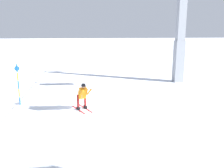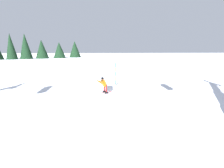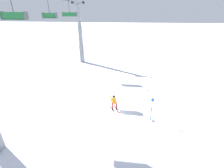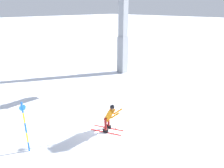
% 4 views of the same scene
% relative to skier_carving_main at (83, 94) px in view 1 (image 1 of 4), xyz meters
% --- Properties ---
extents(ground_plane, '(260.00, 260.00, 0.00)m').
position_rel_skier_carving_main_xyz_m(ground_plane, '(-0.96, 0.85, -0.89)').
color(ground_plane, white).
extents(skier_carving_main, '(1.76, 1.24, 1.67)m').
position_rel_skier_carving_main_xyz_m(skier_carving_main, '(0.00, 0.00, 0.00)').
color(skier_carving_main, red).
rests_on(skier_carving_main, ground_plane).
extents(lift_tower_near, '(0.76, 3.05, 11.03)m').
position_rel_skier_carving_main_xyz_m(lift_tower_near, '(-6.54, 8.17, 3.72)').
color(lift_tower_near, gray).
rests_on(lift_tower_near, ground_plane).
extents(trail_marker_pole, '(0.07, 0.28, 2.44)m').
position_rel_skier_carving_main_xyz_m(trail_marker_pole, '(-1.43, -3.71, 0.41)').
color(trail_marker_pole, blue).
rests_on(trail_marker_pole, ground_plane).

